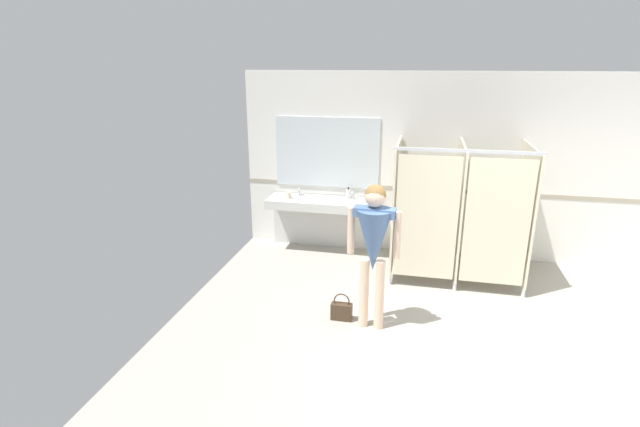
{
  "coord_description": "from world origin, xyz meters",
  "views": [
    {
      "loc": [
        -0.81,
        -4.44,
        2.97
      ],
      "look_at": [
        -1.98,
        0.81,
        1.23
      ],
      "focal_mm": 26.59,
      "sensor_mm": 36.0,
      "label": 1
    }
  ],
  "objects_px": {
    "handbag": "(342,311)",
    "soap_dispenser": "(348,194)",
    "paper_cup": "(289,195)",
    "person_standing": "(374,239)"
  },
  "relations": [
    {
      "from": "person_standing",
      "to": "paper_cup",
      "type": "distance_m",
      "value": 2.65
    },
    {
      "from": "handbag",
      "to": "paper_cup",
      "type": "xyz_separation_m",
      "value": [
        -1.23,
        2.03,
        0.81
      ]
    },
    {
      "from": "person_standing",
      "to": "handbag",
      "type": "xyz_separation_m",
      "value": [
        -0.36,
        0.08,
        -0.98
      ]
    },
    {
      "from": "handbag",
      "to": "soap_dispenser",
      "type": "distance_m",
      "value": 2.42
    },
    {
      "from": "handbag",
      "to": "soap_dispenser",
      "type": "xyz_separation_m",
      "value": [
        -0.3,
        2.25,
        0.83
      ]
    },
    {
      "from": "handbag",
      "to": "paper_cup",
      "type": "distance_m",
      "value": 2.5
    },
    {
      "from": "person_standing",
      "to": "paper_cup",
      "type": "height_order",
      "value": "person_standing"
    },
    {
      "from": "soap_dispenser",
      "to": "paper_cup",
      "type": "bearing_deg",
      "value": -166.54
    },
    {
      "from": "paper_cup",
      "to": "soap_dispenser",
      "type": "bearing_deg",
      "value": 13.46
    },
    {
      "from": "soap_dispenser",
      "to": "paper_cup",
      "type": "height_order",
      "value": "soap_dispenser"
    }
  ]
}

